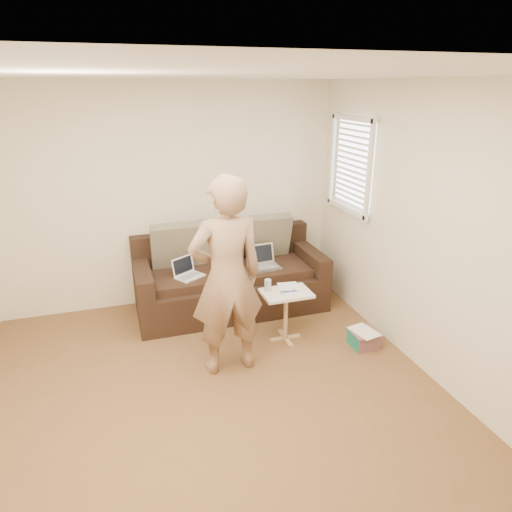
% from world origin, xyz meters
% --- Properties ---
extents(floor, '(4.50, 4.50, 0.00)m').
position_xyz_m(floor, '(0.00, 0.00, 0.00)').
color(floor, brown).
rests_on(floor, ground).
extents(ceiling, '(4.50, 4.50, 0.00)m').
position_xyz_m(ceiling, '(0.00, 0.00, 2.60)').
color(ceiling, white).
rests_on(ceiling, wall_back).
extents(wall_back, '(4.00, 0.00, 4.00)m').
position_xyz_m(wall_back, '(0.00, 2.25, 1.30)').
color(wall_back, beige).
rests_on(wall_back, ground).
extents(wall_right, '(0.00, 4.50, 4.50)m').
position_xyz_m(wall_right, '(2.00, 0.00, 1.30)').
color(wall_right, beige).
rests_on(wall_right, ground).
extents(window_blinds, '(0.12, 0.88, 1.08)m').
position_xyz_m(window_blinds, '(1.95, 1.50, 1.70)').
color(window_blinds, white).
rests_on(window_blinds, wall_right).
extents(sofa, '(2.20, 0.95, 0.85)m').
position_xyz_m(sofa, '(0.60, 1.77, 0.42)').
color(sofa, black).
rests_on(sofa, ground).
extents(pillow_left, '(0.55, 0.29, 0.57)m').
position_xyz_m(pillow_left, '(0.00, 1.98, 0.79)').
color(pillow_left, '#635949').
rests_on(pillow_left, sofa).
extents(pillow_mid, '(0.55, 0.27, 0.57)m').
position_xyz_m(pillow_mid, '(0.55, 1.99, 0.79)').
color(pillow_mid, brown).
rests_on(pillow_mid, sofa).
extents(pillow_right, '(0.55, 0.28, 0.57)m').
position_xyz_m(pillow_right, '(1.15, 2.00, 0.79)').
color(pillow_right, '#635949').
rests_on(pillow_right, sofa).
extents(laptop_silver, '(0.37, 0.29, 0.24)m').
position_xyz_m(laptop_silver, '(0.99, 1.64, 0.52)').
color(laptop_silver, '#B7BABC').
rests_on(laptop_silver, sofa).
extents(laptop_white, '(0.37, 0.34, 0.22)m').
position_xyz_m(laptop_white, '(0.10, 1.64, 0.52)').
color(laptop_white, white).
rests_on(laptop_white, sofa).
extents(person, '(0.70, 0.49, 1.87)m').
position_xyz_m(person, '(0.26, 0.57, 0.94)').
color(person, '#876549').
rests_on(person, ground).
extents(side_table, '(0.50, 0.35, 0.55)m').
position_xyz_m(side_table, '(0.96, 0.89, 0.28)').
color(side_table, silver).
rests_on(side_table, ground).
extents(drinking_glass, '(0.07, 0.07, 0.12)m').
position_xyz_m(drinking_glass, '(0.79, 0.98, 0.61)').
color(drinking_glass, silver).
rests_on(drinking_glass, side_table).
extents(scissors, '(0.20, 0.13, 0.02)m').
position_xyz_m(scissors, '(0.98, 0.88, 0.56)').
color(scissors, silver).
rests_on(scissors, side_table).
extents(paper_on_table, '(0.25, 0.33, 0.00)m').
position_xyz_m(paper_on_table, '(1.03, 0.96, 0.55)').
color(paper_on_table, white).
rests_on(paper_on_table, side_table).
extents(striped_box, '(0.27, 0.27, 0.17)m').
position_xyz_m(striped_box, '(1.68, 0.51, 0.09)').
color(striped_box, '#D41F49').
rests_on(striped_box, ground).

